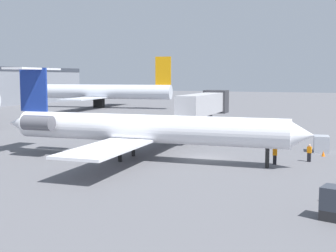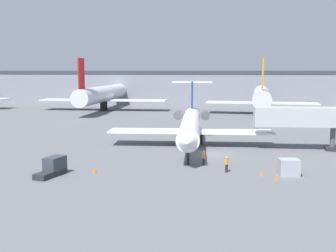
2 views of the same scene
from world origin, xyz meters
name	(u,v)px [view 2 (image 2 of 2)]	position (x,y,z in m)	size (l,w,h in m)	color
ground_plane	(210,154)	(0.00, 0.00, -0.05)	(400.00, 400.00, 0.10)	#5B5B60
regional_jet	(191,124)	(-3.18, 5.97, 3.13)	(24.01, 31.44, 8.98)	white
jet_bridge	(318,118)	(14.22, 4.86, 4.47)	(15.03, 3.61, 6.17)	#ADADB2
ground_crew_marshaller	(227,164)	(2.29, -9.63, 0.86)	(0.33, 0.44, 1.69)	black
ground_crew_loader	(204,158)	(-0.36, -6.88, 0.86)	(0.30, 0.43, 1.69)	black
baggage_tug_lead	(53,167)	(-15.51, -13.79, 0.84)	(2.22, 4.21, 1.90)	#262628
cargo_container_uld	(289,167)	(8.68, -10.17, 0.88)	(2.24, 1.82, 1.75)	#999EA8
traffic_cone_near	(262,173)	(5.92, -10.62, 0.28)	(0.36, 0.36, 0.55)	orange
traffic_cone_mid	(276,178)	(7.25, -12.25, 0.28)	(0.36, 0.36, 0.55)	orange
traffic_cone_far	(95,170)	(-11.61, -11.97, 0.28)	(0.36, 0.36, 0.55)	orange
terminal_building	(224,87)	(0.00, 85.81, 5.45)	(177.22, 19.50, 10.86)	gray
parked_airliner_west_mid	(103,94)	(-32.30, 56.72, 4.43)	(34.97, 41.52, 13.68)	silver
parked_airliner_centre	(262,96)	(9.93, 53.14, 4.44)	(27.85, 32.99, 13.67)	silver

